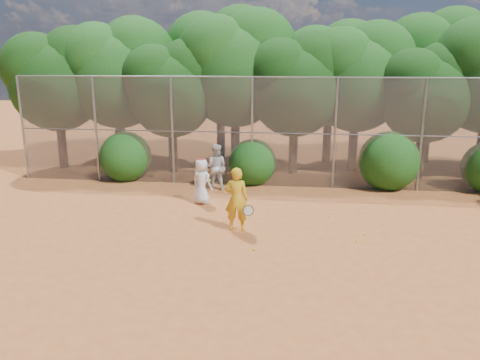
# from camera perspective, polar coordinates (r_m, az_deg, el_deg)

# --- Properties ---
(ground) EXTENTS (80.00, 80.00, 0.00)m
(ground) POSITION_cam_1_polar(r_m,az_deg,el_deg) (11.90, 3.31, -8.30)
(ground) COLOR #A65425
(ground) RESTS_ON ground
(fence_back) EXTENTS (20.05, 0.09, 4.03)m
(fence_back) POSITION_cam_1_polar(r_m,az_deg,el_deg) (17.16, 4.41, 5.90)
(fence_back) COLOR gray
(fence_back) RESTS_ON ground
(tree_0) EXTENTS (4.38, 3.81, 6.00)m
(tree_0) POSITION_cam_1_polar(r_m,az_deg,el_deg) (21.54, -21.37, 11.73)
(tree_0) COLOR black
(tree_0) RESTS_ON ground
(tree_1) EXTENTS (4.64, 4.03, 6.35)m
(tree_1) POSITION_cam_1_polar(r_m,az_deg,el_deg) (20.94, -14.58, 12.83)
(tree_1) COLOR black
(tree_1) RESTS_ON ground
(tree_2) EXTENTS (3.99, 3.47, 5.47)m
(tree_2) POSITION_cam_1_polar(r_m,az_deg,el_deg) (19.50, -8.28, 11.34)
(tree_2) COLOR black
(tree_2) RESTS_ON ground
(tree_3) EXTENTS (4.89, 4.26, 6.70)m
(tree_3) POSITION_cam_1_polar(r_m,az_deg,el_deg) (19.97, -0.40, 13.89)
(tree_3) COLOR black
(tree_3) RESTS_ON ground
(tree_4) EXTENTS (4.19, 3.64, 5.73)m
(tree_4) POSITION_cam_1_polar(r_m,az_deg,el_deg) (19.21, 6.90, 11.86)
(tree_4) COLOR black
(tree_4) RESTS_ON ground
(tree_5) EXTENTS (4.51, 3.92, 6.17)m
(tree_5) POSITION_cam_1_polar(r_m,az_deg,el_deg) (20.14, 14.26, 12.47)
(tree_5) COLOR black
(tree_5) RESTS_ON ground
(tree_6) EXTENTS (3.86, 3.36, 5.29)m
(tree_6) POSITION_cam_1_polar(r_m,az_deg,el_deg) (19.63, 21.85, 10.16)
(tree_6) COLOR black
(tree_6) RESTS_ON ground
(tree_9) EXTENTS (4.83, 4.20, 6.62)m
(tree_9) POSITION_cam_1_polar(r_m,az_deg,el_deg) (23.44, -14.84, 13.37)
(tree_9) COLOR black
(tree_9) RESTS_ON ground
(tree_10) EXTENTS (5.15, 4.48, 7.06)m
(tree_10) POSITION_cam_1_polar(r_m,az_deg,el_deg) (22.29, -2.26, 14.54)
(tree_10) COLOR black
(tree_10) RESTS_ON ground
(tree_11) EXTENTS (4.64, 4.03, 6.35)m
(tree_11) POSITION_cam_1_polar(r_m,az_deg,el_deg) (21.64, 11.09, 13.06)
(tree_11) COLOR black
(tree_11) RESTS_ON ground
(tree_12) EXTENTS (5.02, 4.37, 6.88)m
(tree_12) POSITION_cam_1_polar(r_m,az_deg,el_deg) (22.96, 22.63, 13.18)
(tree_12) COLOR black
(tree_12) RESTS_ON ground
(bush_0) EXTENTS (2.00, 2.00, 2.00)m
(bush_0) POSITION_cam_1_polar(r_m,az_deg,el_deg) (18.85, -13.78, 3.05)
(bush_0) COLOR #124310
(bush_0) RESTS_ON ground
(bush_1) EXTENTS (1.80, 1.80, 1.80)m
(bush_1) POSITION_cam_1_polar(r_m,az_deg,el_deg) (17.72, 1.54, 2.42)
(bush_1) COLOR #124310
(bush_1) RESTS_ON ground
(bush_2) EXTENTS (2.20, 2.20, 2.20)m
(bush_2) POSITION_cam_1_polar(r_m,az_deg,el_deg) (17.91, 17.69, 2.52)
(bush_2) COLOR #124310
(bush_2) RESTS_ON ground
(player_yellow) EXTENTS (0.84, 0.51, 1.79)m
(player_yellow) POSITION_cam_1_polar(r_m,az_deg,el_deg) (12.79, -0.44, -2.37)
(player_yellow) COLOR gold
(player_yellow) RESTS_ON ground
(player_teen) EXTENTS (0.88, 0.78, 1.53)m
(player_teen) POSITION_cam_1_polar(r_m,az_deg,el_deg) (15.26, -4.69, -0.14)
(player_teen) COLOR silver
(player_teen) RESTS_ON ground
(player_white) EXTENTS (0.90, 0.80, 1.65)m
(player_white) POSITION_cam_1_polar(r_m,az_deg,el_deg) (17.04, -2.96, 1.65)
(player_white) COLOR silver
(player_white) RESTS_ON ground
(ball_0) EXTENTS (0.07, 0.07, 0.07)m
(ball_0) POSITION_cam_1_polar(r_m,az_deg,el_deg) (13.13, 14.85, -6.39)
(ball_0) COLOR #B9DC28
(ball_0) RESTS_ON ground
(ball_1) EXTENTS (0.07, 0.07, 0.07)m
(ball_1) POSITION_cam_1_polar(r_m,az_deg,el_deg) (14.31, 10.74, -4.40)
(ball_1) COLOR #B9DC28
(ball_1) RESTS_ON ground
(ball_2) EXTENTS (0.07, 0.07, 0.07)m
(ball_2) POSITION_cam_1_polar(r_m,az_deg,el_deg) (12.61, 14.02, -7.21)
(ball_2) COLOR #B9DC28
(ball_2) RESTS_ON ground
(ball_4) EXTENTS (0.07, 0.07, 0.07)m
(ball_4) POSITION_cam_1_polar(r_m,az_deg,el_deg) (11.72, 1.71, -8.45)
(ball_4) COLOR #B9DC28
(ball_4) RESTS_ON ground
(ball_5) EXTENTS (0.07, 0.07, 0.07)m
(ball_5) POSITION_cam_1_polar(r_m,az_deg,el_deg) (15.91, 18.08, -2.95)
(ball_5) COLOR #B9DC28
(ball_5) RESTS_ON ground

